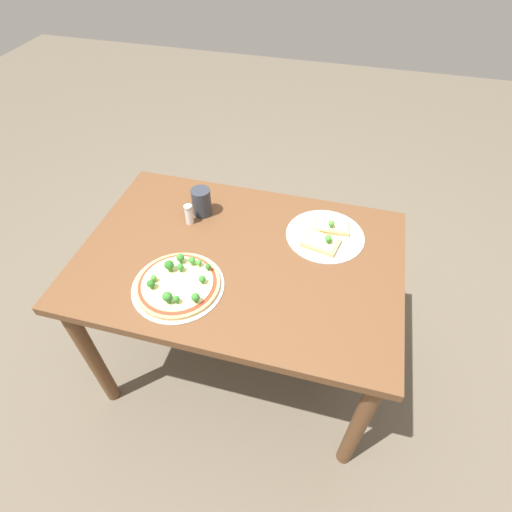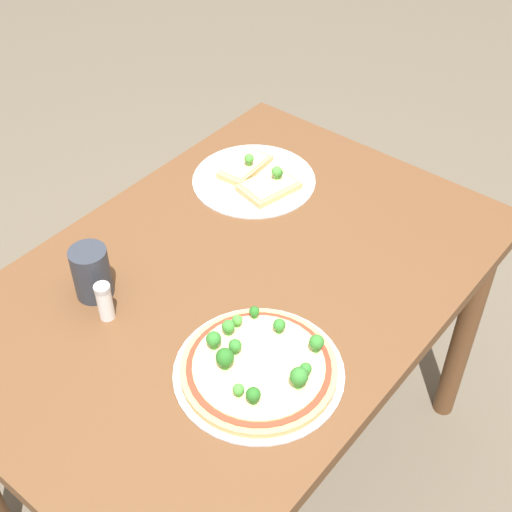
{
  "view_description": "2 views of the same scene",
  "coord_description": "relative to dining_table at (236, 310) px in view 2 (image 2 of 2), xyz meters",
  "views": [
    {
      "loc": [
        -0.33,
        0.99,
        1.85
      ],
      "look_at": [
        -0.07,
        0.0,
        0.77
      ],
      "focal_mm": 28.0,
      "sensor_mm": 36.0,
      "label": 1
    },
    {
      "loc": [
        0.82,
        0.73,
        1.83
      ],
      "look_at": [
        -0.07,
        0.0,
        0.77
      ],
      "focal_mm": 50.0,
      "sensor_mm": 36.0,
      "label": 2
    }
  ],
  "objects": [
    {
      "name": "pizza_tray_whole",
      "position": [
        0.17,
        0.2,
        0.12
      ],
      "size": [
        0.33,
        0.33,
        0.07
      ],
      "color": "silver",
      "rests_on": "dining_table"
    },
    {
      "name": "pizza_tray_slice",
      "position": [
        -0.3,
        -0.18,
        0.11
      ],
      "size": [
        0.31,
        0.31,
        0.06
      ],
      "color": "silver",
      "rests_on": "dining_table"
    },
    {
      "name": "ground_plane",
      "position": [
        0.0,
        0.0,
        -0.65
      ],
      "size": [
        8.0,
        8.0,
        0.0
      ],
      "primitive_type": "plane",
      "color": "brown"
    },
    {
      "name": "dining_table",
      "position": [
        0.0,
        0.0,
        0.0
      ],
      "size": [
        1.21,
        0.83,
        0.75
      ],
      "color": "brown",
      "rests_on": "ground_plane"
    },
    {
      "name": "condiment_shaker",
      "position": [
        0.25,
        -0.13,
        0.15
      ],
      "size": [
        0.03,
        0.03,
        0.09
      ],
      "color": "silver",
      "rests_on": "dining_table"
    },
    {
      "name": "drinking_cup",
      "position": [
        0.22,
        -0.2,
        0.16
      ],
      "size": [
        0.08,
        0.08,
        0.12
      ],
      "primitive_type": "cylinder",
      "color": "#2D333D",
      "rests_on": "dining_table"
    }
  ]
}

